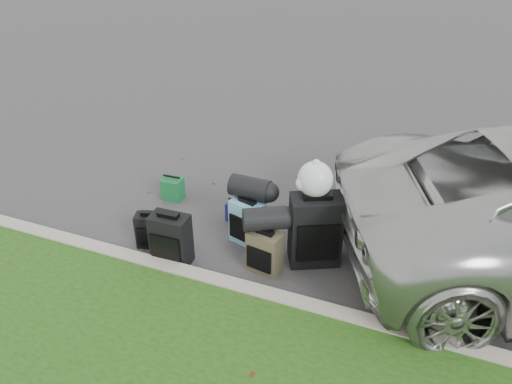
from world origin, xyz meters
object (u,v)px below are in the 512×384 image
at_px(suitcase_teal, 247,222).
at_px(tote_green, 173,189).
at_px(suitcase_large_black_left, 171,240).
at_px(tote_navy, 236,211).
at_px(suitcase_small_black, 151,230).
at_px(suitcase_large_black_right, 315,230).
at_px(suitcase_olive, 265,252).

relative_size(suitcase_teal, tote_green, 1.85).
height_order(suitcase_large_black_left, suitcase_teal, suitcase_large_black_left).
bearing_deg(suitcase_teal, tote_navy, 144.95).
relative_size(suitcase_small_black, suitcase_large_black_left, 0.69).
bearing_deg(suitcase_large_black_right, suitcase_large_black_left, 176.44).
height_order(suitcase_teal, tote_navy, suitcase_teal).
bearing_deg(suitcase_large_black_right, suitcase_olive, -167.82).
relative_size(suitcase_small_black, suitcase_olive, 0.86).
bearing_deg(suitcase_large_black_right, suitcase_teal, 150.21).
height_order(suitcase_small_black, suitcase_large_black_left, suitcase_large_black_left).
distance_m(suitcase_large_black_right, tote_navy, 1.28).
bearing_deg(tote_navy, suitcase_large_black_right, -17.73).
distance_m(suitcase_large_black_left, suitcase_large_black_right, 1.63).
distance_m(suitcase_small_black, tote_navy, 1.15).
bearing_deg(suitcase_large_black_right, tote_green, 138.49).
height_order(tote_green, tote_navy, tote_green).
height_order(suitcase_teal, suitcase_large_black_right, suitcase_large_black_right).
height_order(suitcase_small_black, suitcase_olive, suitcase_olive).
bearing_deg(suitcase_olive, tote_green, 159.97).
bearing_deg(tote_green, suitcase_large_black_right, -18.54).
height_order(suitcase_small_black, tote_navy, suitcase_small_black).
xyz_separation_m(suitcase_olive, tote_green, (-1.74, 0.97, -0.10)).
relative_size(suitcase_teal, tote_navy, 2.22).
bearing_deg(tote_green, suitcase_small_black, -76.82).
relative_size(suitcase_olive, suitcase_large_black_right, 0.59).
bearing_deg(suitcase_small_black, tote_navy, 33.37).
bearing_deg(suitcase_large_black_left, suitcase_olive, 11.67).
height_order(suitcase_olive, tote_green, suitcase_olive).
height_order(suitcase_small_black, tote_green, suitcase_small_black).
bearing_deg(tote_navy, suitcase_teal, -47.71).
xyz_separation_m(suitcase_small_black, tote_green, (-0.31, 1.04, -0.06)).
bearing_deg(suitcase_large_black_right, tote_navy, 133.05).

